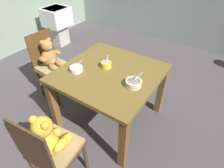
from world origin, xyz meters
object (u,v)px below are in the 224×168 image
object	(u,v)px
porridge_bowl_cream_near_right	(134,83)
sink_basin	(57,21)
teddy_chair_near_front	(50,144)
porridge_bowl_yellow_center	(106,64)
dining_table	(109,80)
porridge_bowl_white_near_left	(76,69)
teddy_chair_near_left	(51,61)

from	to	relation	value
porridge_bowl_cream_near_right	sink_basin	distance (m)	2.68
teddy_chair_near_front	porridge_bowl_yellow_center	bearing A→B (deg)	1.95
dining_table	porridge_bowl_white_near_left	distance (m)	0.38
porridge_bowl_yellow_center	teddy_chair_near_left	bearing A→B (deg)	-174.42
teddy_chair_near_left	porridge_bowl_cream_near_right	xyz separation A→B (m)	(1.24, -0.04, 0.19)
porridge_bowl_yellow_center	dining_table	bearing A→B (deg)	-35.75
teddy_chair_near_left	porridge_bowl_yellow_center	size ratio (longest dim) A/B	7.45
porridge_bowl_cream_near_right	porridge_bowl_white_near_left	xyz separation A→B (m)	(-0.62, -0.12, -0.00)
teddy_chair_near_front	sink_basin	bearing A→B (deg)	40.09
porridge_bowl_cream_near_right	porridge_bowl_white_near_left	bearing A→B (deg)	-169.41
dining_table	porridge_bowl_white_near_left	world-z (taller)	porridge_bowl_white_near_left
dining_table	porridge_bowl_cream_near_right	world-z (taller)	porridge_bowl_cream_near_right
teddy_chair_near_front	porridge_bowl_yellow_center	world-z (taller)	teddy_chair_near_front
teddy_chair_near_front	sink_basin	distance (m)	2.94
teddy_chair_near_front	porridge_bowl_cream_near_right	world-z (taller)	teddy_chair_near_front
porridge_bowl_cream_near_right	porridge_bowl_white_near_left	world-z (taller)	porridge_bowl_cream_near_right
porridge_bowl_cream_near_right	sink_basin	bearing A→B (deg)	152.90
dining_table	teddy_chair_near_left	distance (m)	0.92
porridge_bowl_white_near_left	porridge_bowl_yellow_center	size ratio (longest dim) A/B	1.14
teddy_chair_near_front	porridge_bowl_white_near_left	world-z (taller)	teddy_chair_near_front
teddy_chair_near_front	sink_basin	world-z (taller)	teddy_chair_near_front
sink_basin	teddy_chair_near_left	bearing A→B (deg)	-45.96
porridge_bowl_yellow_center	porridge_bowl_white_near_left	bearing A→B (deg)	-132.89
teddy_chair_near_left	sink_basin	xyz separation A→B (m)	(-1.14, 1.17, -0.06)
teddy_chair_near_front	sink_basin	size ratio (longest dim) A/B	1.21
porridge_bowl_white_near_left	sink_basin	bearing A→B (deg)	142.77
teddy_chair_near_front	porridge_bowl_white_near_left	bearing A→B (deg)	20.11
porridge_bowl_yellow_center	sink_basin	world-z (taller)	porridge_bowl_yellow_center
teddy_chair_near_front	porridge_bowl_cream_near_right	bearing A→B (deg)	-23.73
teddy_chair_near_left	porridge_bowl_yellow_center	distance (m)	0.86
sink_basin	porridge_bowl_cream_near_right	bearing A→B (deg)	-27.10
teddy_chair_near_front	teddy_chair_near_left	size ratio (longest dim) A/B	1.01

